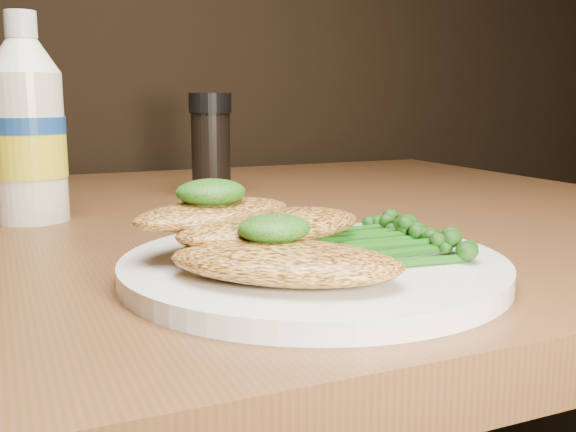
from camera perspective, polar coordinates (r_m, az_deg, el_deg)
name	(u,v)px	position (r m, az deg, el deg)	size (l,w,h in m)	color
plate	(313,267)	(0.43, 2.19, -4.38)	(0.25, 0.25, 0.01)	white
chicken_front	(284,262)	(0.38, -0.31, -3.93)	(0.14, 0.07, 0.02)	gold
chicken_mid	(272,227)	(0.43, -1.35, -0.94)	(0.14, 0.07, 0.02)	gold
chicken_back	(214,214)	(0.44, -6.32, 0.19)	(0.12, 0.06, 0.02)	gold
pesto_front	(274,228)	(0.39, -1.19, -1.08)	(0.04, 0.04, 0.02)	#093508
pesto_back	(211,192)	(0.44, -6.63, 2.03)	(0.05, 0.04, 0.02)	#093508
broccolini_bundle	(366,237)	(0.45, 6.73, -1.83)	(0.13, 0.10, 0.02)	#1A5612
mayo_bottle	(27,119)	(0.66, -21.47, 7.78)	(0.07, 0.07, 0.19)	white
pepper_grinder	(211,145)	(0.78, -6.63, 6.06)	(0.05, 0.05, 0.12)	black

